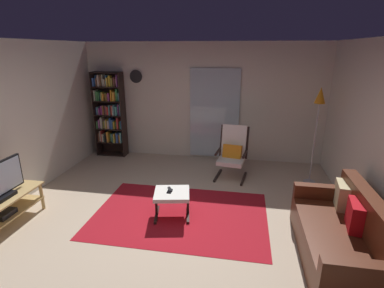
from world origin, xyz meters
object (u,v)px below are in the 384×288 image
Objects in this scene: tv_stand at (5,208)px; leather_sofa at (343,237)px; television at (0,182)px; tv_remote at (170,189)px; lounge_armchair at (232,151)px; wall_clock at (136,76)px; bookshelf_near_tv at (110,113)px; cell_phone at (170,191)px; ottoman at (172,196)px; floor_lamp_by_shelf at (319,107)px.

tv_stand is 0.67× the size of leather_sofa.
tv_remote is (2.20, 0.76, -0.29)m from television.
television is 3.87m from lounge_armchair.
tv_remote is at bearing -118.44° from lounge_armchair.
lounge_armchair is at bearing 122.13° from leather_sofa.
wall_clock is (-2.26, 0.95, 1.32)m from lounge_armchair.
bookshelf_near_tv reaches higher than cell_phone.
cell_phone is at bearing -106.95° from tv_remote.
ottoman is (-0.82, -1.66, -0.20)m from lounge_armchair.
cell_phone is 3.04m from floor_lamp_by_shelf.
television reaches higher than tv_remote.
ottoman is 0.08m from cell_phone.
bookshelf_near_tv is at bearing 102.05° from tv_remote.
lounge_armchair is at bearing 62.27° from cell_phone.
wall_clock is (0.81, 3.30, 1.15)m from television.
television is 2.35m from tv_remote.
wall_clock reaches higher than leather_sofa.
bookshelf_near_tv is 1.91× the size of lounge_armchair.
lounge_armchair is 1.87m from cell_phone.
ottoman is at bearing 17.12° from television.
tv_stand is 0.40m from television.
leather_sofa is 2.51m from floor_lamp_by_shelf.
floor_lamp_by_shelf is (2.35, 1.56, 1.05)m from tv_remote.
bookshelf_near_tv is (0.18, 3.17, 0.72)m from tv_stand.
television is 2.77× the size of wall_clock.
floor_lamp_by_shelf is at bearing 27.09° from tv_stand.
television is 0.46× the size of leather_sofa.
floor_lamp_by_shelf reaches higher than leather_sofa.
floor_lamp_by_shelf reaches higher than lounge_armchair.
cell_phone is (-0.85, -1.65, -0.12)m from lounge_armchair.
lounge_armchair is 1.75m from floor_lamp_by_shelf.
leather_sofa reaches higher than cell_phone.
lounge_armchair is at bearing 37.52° from television.
tv_remote is 0.06m from cell_phone.
floor_lamp_by_shelf is at bearing 88.25° from leather_sofa.
wall_clock is (-1.44, 2.61, 1.52)m from ottoman.
lounge_armchair is at bearing -22.73° from wall_clock.
wall_clock is at bearing 117.95° from cell_phone.
wall_clock reaches higher than cell_phone.
wall_clock is at bearing 76.24° from tv_stand.
ottoman is at bearing -14.44° from cell_phone.
tv_stand is 0.60× the size of bookshelf_near_tv.
tv_stand reaches higher than tv_remote.
tv_remote is 3.24m from wall_clock.
tv_stand is 8.21× the size of tv_remote.
wall_clock reaches higher than floor_lamp_by_shelf.
ottoman is (-2.24, 0.60, 0.02)m from leather_sofa.
wall_clock is at bearing 90.52° from tv_remote.
floor_lamp_by_shelf is at bearing 26.98° from television.
ottoman is at bearing 17.37° from tv_stand.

